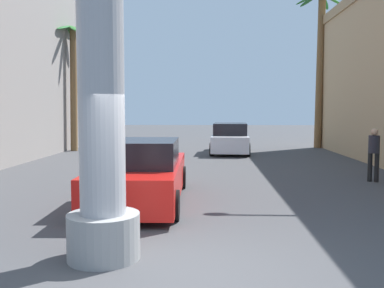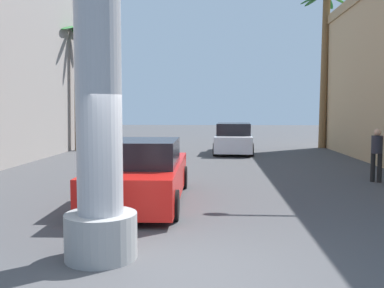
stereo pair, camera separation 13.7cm
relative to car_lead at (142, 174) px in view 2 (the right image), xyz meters
name	(u,v)px [view 2 (the right image)]	position (x,y,z in m)	size (l,w,h in m)	color
ground_plane	(201,171)	(1.29, 5.35, -0.70)	(92.70, 92.70, 0.00)	#424244
car_lead	(142,174)	(0.00, 0.00, 0.00)	(2.14, 5.21, 1.56)	black
car_far	(234,139)	(2.75, 12.04, 0.03)	(2.17, 4.67, 1.56)	black
palm_tree_far_right	(324,59)	(8.12, 15.40, 4.53)	(2.71, 2.49, 9.09)	brown
palm_tree_far_left	(77,71)	(-5.83, 12.98, 3.68)	(2.97, 3.08, 6.87)	brown
pedestrian_mid_right	(377,151)	(6.84, 3.28, 0.28)	(0.47, 0.47, 1.68)	black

